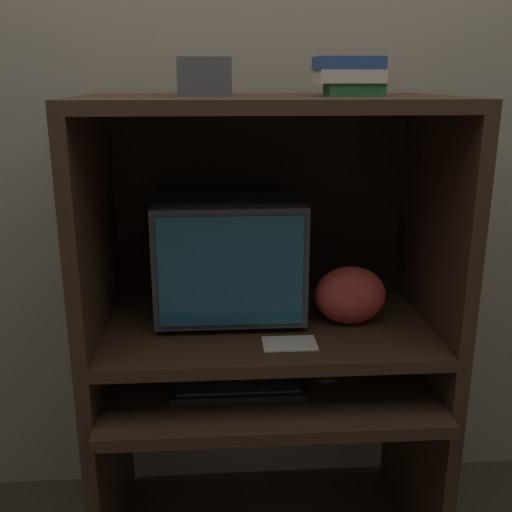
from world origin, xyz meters
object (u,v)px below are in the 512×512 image
at_px(crt_monitor, 229,254).
at_px(book_stack, 350,75).
at_px(snack_bag, 350,295).
at_px(keyboard, 238,386).
at_px(storage_box, 205,77).
at_px(mouse, 327,379).

distance_m(crt_monitor, book_stack, 0.64).
relative_size(crt_monitor, snack_bag, 2.07).
bearing_deg(snack_bag, book_stack, -165.03).
xyz_separation_m(keyboard, snack_bag, (0.35, 0.09, 0.24)).
bearing_deg(keyboard, crt_monitor, 94.54).
relative_size(crt_monitor, keyboard, 1.14).
height_order(crt_monitor, storage_box, storage_box).
bearing_deg(storage_box, keyboard, -62.00).
bearing_deg(book_stack, storage_box, 170.57).
bearing_deg(crt_monitor, keyboard, -85.46).
xyz_separation_m(mouse, snack_bag, (0.08, 0.07, 0.24)).
height_order(book_stack, storage_box, same).
relative_size(book_stack, storage_box, 1.25).
xyz_separation_m(mouse, book_stack, (0.05, 0.06, 0.88)).
distance_m(book_stack, storage_box, 0.40).
relative_size(crt_monitor, mouse, 6.69).
bearing_deg(snack_bag, mouse, -136.37).
distance_m(keyboard, storage_box, 0.89).
bearing_deg(mouse, keyboard, -176.42).
relative_size(keyboard, snack_bag, 1.82).
bearing_deg(crt_monitor, snack_bag, -16.95).
bearing_deg(keyboard, mouse, 3.58).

